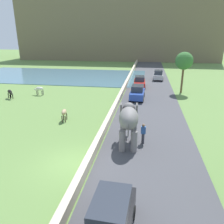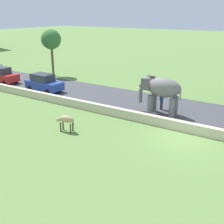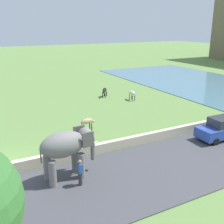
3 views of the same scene
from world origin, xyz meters
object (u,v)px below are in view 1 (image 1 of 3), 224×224
cow_black (10,92)px  person_beside_elephant (143,133)px  car_red (139,82)px  elephant (129,120)px  car_black (110,220)px  cow_tan (64,113)px  car_silver (158,75)px  cow_white (39,89)px  car_blue (137,92)px

cow_black → person_beside_elephant: bearing=-30.1°
car_red → cow_black: 18.69m
elephant → car_black: elephant is taller
cow_black → cow_tan: (9.85, -6.49, 0.00)m
car_red → car_silver: same height
person_beside_elephant → cow_tan: 8.45m
car_black → cow_black: bearing=131.2°
car_red → cow_white: car_red is taller
person_beside_elephant → car_silver: car_silver is taller
car_silver → car_black: bearing=-95.2°
car_blue → car_black: size_ratio=0.99×
car_red → car_blue: same height
car_silver → cow_white: car_silver is taller
cow_black → car_blue: bearing=7.8°
car_red → car_blue: size_ratio=1.01×
car_silver → car_black: 34.83m
car_silver → cow_black: car_silver is taller
car_red → cow_white: (-13.46, -6.72, -0.06)m
cow_tan → person_beside_elephant: bearing=-25.5°
elephant → cow_white: (-13.44, 12.72, -1.20)m
person_beside_elephant → cow_white: person_beside_elephant is taller
cow_black → cow_tan: bearing=-33.4°
car_red → car_black: same height
elephant → car_black: (0.02, -8.25, -1.14)m
car_silver → elephant: bearing=-96.8°
car_blue → cow_tan: bearing=-126.8°
cow_black → car_black: bearing=-48.8°
cow_tan → car_blue: bearing=53.2°
person_beside_elephant → cow_white: bearing=139.6°
car_blue → cow_white: size_ratio=2.89×
cow_tan → elephant: bearing=-31.3°
elephant → car_red: 19.48m
elephant → cow_black: size_ratio=2.75×
person_beside_elephant → cow_white: (-14.55, 12.39, -0.04)m
person_beside_elephant → cow_black: size_ratio=1.28×
person_beside_elephant → elephant: bearing=-163.2°
person_beside_elephant → car_black: 8.64m
cow_black → car_silver: bearing=39.3°
car_red → cow_tan: 16.80m
cow_black → cow_white: bearing=37.6°
car_blue → person_beside_elephant: bearing=-85.0°
elephant → person_beside_elephant: elephant is taller
cow_white → car_black: bearing=-57.3°
cow_tan → cow_black: bearing=146.6°
person_beside_elephant → car_silver: (2.06, 26.11, 0.03)m
car_red → cow_white: 15.05m
elephant → cow_black: elephant is taller
car_silver → cow_tan: bearing=-113.3°
elephant → cow_tan: 7.74m
car_black → car_red: bearing=90.0°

